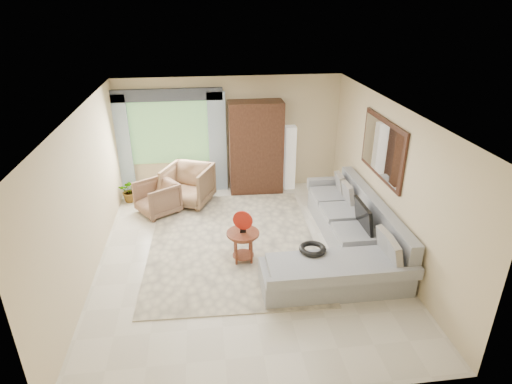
{
  "coord_description": "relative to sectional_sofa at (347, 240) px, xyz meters",
  "views": [
    {
      "loc": [
        -0.62,
        -6.37,
        4.17
      ],
      "look_at": [
        0.25,
        0.35,
        1.05
      ],
      "focal_mm": 30.0,
      "sensor_mm": 36.0,
      "label": 1
    }
  ],
  "objects": [
    {
      "name": "wall_mirror",
      "position": [
        0.68,
        0.53,
        1.47
      ],
      "size": [
        0.05,
        1.7,
        1.05
      ],
      "color": "black",
      "rests_on": "wall_right"
    },
    {
      "name": "area_rug",
      "position": [
        -1.96,
        0.62,
        -0.27
      ],
      "size": [
        3.13,
        4.1,
        0.02
      ],
      "primitive_type": "cube",
      "rotation": [
        0.0,
        0.0,
        -0.03
      ],
      "color": "beige",
      "rests_on": "ground"
    },
    {
      "name": "armchair_left",
      "position": [
        -3.41,
        2.01,
        0.06
      ],
      "size": [
        1.05,
        1.04,
        0.7
      ],
      "primitive_type": "imported",
      "rotation": [
        0.0,
        0.0,
        -0.98
      ],
      "color": "brown",
      "rests_on": "ground"
    },
    {
      "name": "curtain_right",
      "position": [
        -2.08,
        3.06,
        0.87
      ],
      "size": [
        0.4,
        0.08,
        2.3
      ],
      "primitive_type": "cube",
      "color": "#9EB7CC",
      "rests_on": "ground"
    },
    {
      "name": "window",
      "position": [
        -3.13,
        3.15,
        1.12
      ],
      "size": [
        1.8,
        0.04,
        1.4
      ],
      "primitive_type": "cube",
      "color": "#669E59",
      "rests_on": "wall_back"
    },
    {
      "name": "potted_plant",
      "position": [
        -4.06,
        2.67,
        -0.02
      ],
      "size": [
        0.5,
        0.44,
        0.52
      ],
      "primitive_type": "imported",
      "rotation": [
        0.0,
        0.0,
        0.08
      ],
      "color": "#999999",
      "rests_on": "ground"
    },
    {
      "name": "floor_lamp",
      "position": [
        -0.43,
        2.96,
        0.47
      ],
      "size": [
        0.24,
        0.24,
        1.5
      ],
      "primitive_type": "cube",
      "color": "silver",
      "rests_on": "ground"
    },
    {
      "name": "garden_hose",
      "position": [
        -0.78,
        -0.62,
        0.26
      ],
      "size": [
        0.43,
        0.43,
        0.09
      ],
      "primitive_type": "torus",
      "color": "black",
      "rests_on": "sectional_sofa"
    },
    {
      "name": "coffee_table",
      "position": [
        -1.82,
        0.01,
        0.01
      ],
      "size": [
        0.56,
        0.56,
        0.56
      ],
      "rotation": [
        0.0,
        0.0,
        -0.12
      ],
      "color": "#512115",
      "rests_on": "ground"
    },
    {
      "name": "armoire",
      "position": [
        -1.23,
        2.9,
        0.77
      ],
      "size": [
        1.2,
        0.55,
        2.1
      ],
      "primitive_type": "cube",
      "color": "black",
      "rests_on": "ground"
    },
    {
      "name": "armchair_right",
      "position": [
        -2.77,
        2.41,
        0.15
      ],
      "size": [
        1.23,
        1.24,
        0.86
      ],
      "primitive_type": "imported",
      "rotation": [
        0.0,
        0.0,
        -0.42
      ],
      "color": "#845E48",
      "rests_on": "ground"
    },
    {
      "name": "tv_screen",
      "position": [
        0.27,
        0.02,
        0.44
      ],
      "size": [
        0.14,
        0.74,
        0.48
      ],
      "primitive_type": "cube",
      "rotation": [
        0.0,
        -0.17,
        0.0
      ],
      "color": "black",
      "rests_on": "sectional_sofa"
    },
    {
      "name": "red_disc",
      "position": [
        -1.82,
        0.01,
        0.5
      ],
      "size": [
        0.32,
        0.15,
        0.34
      ],
      "primitive_type": "cylinder",
      "rotation": [
        1.57,
        0.0,
        -0.39
      ],
      "color": "#AE1E11",
      "rests_on": "coffee_table"
    },
    {
      "name": "valance",
      "position": [
        -3.13,
        3.08,
        1.97
      ],
      "size": [
        2.4,
        0.12,
        0.26
      ],
      "primitive_type": "cube",
      "color": "#1E232D",
      "rests_on": "wall_back"
    },
    {
      "name": "sectional_sofa",
      "position": [
        0.0,
        0.0,
        0.0
      ],
      "size": [
        2.3,
        3.46,
        0.9
      ],
      "color": "#A5A8AD",
      "rests_on": "ground"
    },
    {
      "name": "curtain_left",
      "position": [
        -4.18,
        3.06,
        0.87
      ],
      "size": [
        0.4,
        0.08,
        2.3
      ],
      "primitive_type": "cube",
      "color": "#9EB7CC",
      "rests_on": "ground"
    },
    {
      "name": "ground",
      "position": [
        -1.78,
        0.18,
        -0.28
      ],
      "size": [
        6.0,
        6.0,
        0.0
      ],
      "primitive_type": "plane",
      "color": "silver",
      "rests_on": "ground"
    }
  ]
}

